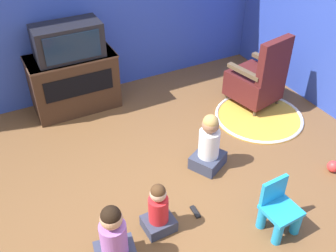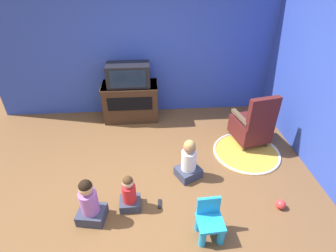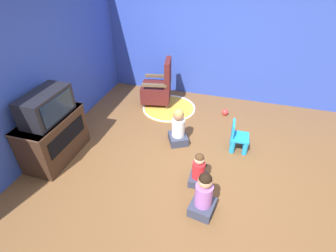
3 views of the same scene
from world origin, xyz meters
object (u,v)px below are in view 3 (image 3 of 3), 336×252
at_px(yellow_kid_chair, 238,139).
at_px(child_watching_left, 198,171).
at_px(black_armchair, 158,88).
at_px(child_watching_center, 178,129).
at_px(television, 46,106).
at_px(child_watching_right, 204,196).
at_px(toy_ball, 225,112).
at_px(remote_control, 202,164).
at_px(tv_cabinet, 54,137).

relative_size(yellow_kid_chair, child_watching_left, 0.95).
relative_size(black_armchair, child_watching_center, 1.49).
bearing_deg(yellow_kid_chair, television, 107.36).
distance_m(child_watching_center, child_watching_right, 1.46).
relative_size(child_watching_left, toy_ball, 4.26).
xyz_separation_m(yellow_kid_chair, toy_ball, (1.02, 0.31, -0.14)).
distance_m(yellow_kid_chair, child_watching_right, 1.45).
height_order(child_watching_left, remote_control, child_watching_left).
bearing_deg(yellow_kid_chair, child_watching_center, 93.03).
relative_size(tv_cabinet, yellow_kid_chair, 2.11).
distance_m(tv_cabinet, remote_control, 2.33).
bearing_deg(remote_control, television, 15.17).
bearing_deg(tv_cabinet, toy_ball, -50.17).
relative_size(black_armchair, child_watching_left, 1.84).
xyz_separation_m(child_watching_right, toy_ball, (2.43, -0.02, -0.22)).
distance_m(tv_cabinet, child_watching_left, 2.27).
distance_m(black_armchair, child_watching_center, 1.41).
bearing_deg(yellow_kid_chair, black_armchair, 54.89).
xyz_separation_m(tv_cabinet, toy_ball, (2.03, -2.43, -0.32)).
height_order(television, yellow_kid_chair, television).
bearing_deg(child_watching_left, remote_control, -1.43).
relative_size(tv_cabinet, child_watching_center, 1.62).
bearing_deg(child_watching_left, tv_cabinet, 89.98).
distance_m(child_watching_left, child_watching_right, 0.49).
distance_m(television, toy_ball, 3.26).
height_order(black_armchair, toy_ball, black_armchair).
bearing_deg(remote_control, toy_ball, -92.40).
distance_m(tv_cabinet, black_armchair, 2.32).
relative_size(child_watching_right, toy_ball, 5.21).
bearing_deg(remote_control, black_armchair, -48.86).
distance_m(child_watching_left, toy_ball, 1.97).
height_order(yellow_kid_chair, child_watching_right, child_watching_right).
bearing_deg(child_watching_right, child_watching_center, 36.55).
relative_size(television, child_watching_left, 1.48).
xyz_separation_m(tv_cabinet, yellow_kid_chair, (1.01, -2.74, -0.17)).
bearing_deg(child_watching_left, child_watching_right, -163.64).
relative_size(black_armchair, yellow_kid_chair, 1.94).
relative_size(television, black_armchair, 0.80).
relative_size(yellow_kid_chair, child_watching_right, 0.78).
relative_size(black_armchair, child_watching_right, 1.50).
height_order(television, black_armchair, television).
distance_m(black_armchair, child_watching_right, 2.87).
bearing_deg(yellow_kid_chair, remote_control, 136.28).
bearing_deg(child_watching_left, yellow_kid_chair, -28.58).
bearing_deg(black_armchair, child_watching_center, 20.47).
distance_m(television, yellow_kid_chair, 2.98).
relative_size(child_watching_left, child_watching_right, 0.82).
xyz_separation_m(black_armchair, child_watching_left, (-2.03, -1.26, -0.13)).
bearing_deg(remote_control, child_watching_center, -37.82).
distance_m(tv_cabinet, television, 0.56).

